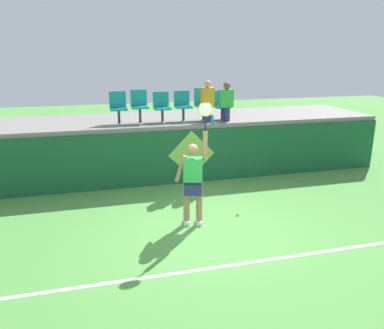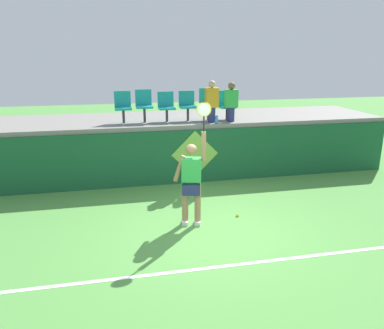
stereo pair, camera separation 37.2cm
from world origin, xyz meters
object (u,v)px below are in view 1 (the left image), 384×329
Objects in this scene: stadium_chair_0 at (118,106)px; stadium_chair_1 at (139,104)px; water_bottle at (212,119)px; stadium_chair_3 at (183,104)px; stadium_chair_4 at (203,102)px; stadium_chair_5 at (221,104)px; spectator_0 at (227,101)px; spectator_1 at (207,101)px; tennis_player at (193,180)px; stadium_chair_2 at (162,105)px; tennis_ball at (238,214)px.

stadium_chair_1 reaches higher than stadium_chair_0.
water_bottle is 0.27× the size of stadium_chair_3.
stadium_chair_4 reaches higher than water_bottle.
spectator_0 is (0.00, -0.44, 0.13)m from stadium_chair_5.
spectator_1 is (1.78, -0.44, 0.09)m from stadium_chair_1.
water_bottle is at bearing 64.91° from tennis_player.
stadium_chair_1 is 1.09× the size of stadium_chair_2.
stadium_chair_1 is (-1.86, 0.65, 0.38)m from water_bottle.
stadium_chair_3 is at bearing 135.65° from water_bottle.
stadium_chair_0 is 0.96× the size of stadium_chair_4.
spectator_0 is at bearing 59.19° from tennis_player.
spectator_1 is at bearing -10.62° from stadium_chair_0.
stadium_chair_2 is 1.01× the size of stadium_chair_5.
stadium_chair_0 is at bearing 169.38° from spectator_1.
tennis_ball is 0.06× the size of spectator_0.
spectator_1 is at bearing 67.86° from tennis_player.
stadium_chair_2 reaches higher than tennis_ball.
stadium_chair_2 is 1.78m from spectator_0.
spectator_1 reaches higher than stadium_chair_3.
tennis_player is at bearing -79.56° from stadium_chair_1.
stadium_chair_3 is at bearing 79.96° from tennis_player.
stadium_chair_0 is (-2.22, 3.18, 2.01)m from tennis_ball.
tennis_player is 2.25× the size of spectator_1.
stadium_chair_3 is at bearing -0.09° from stadium_chair_0.
spectator_1 reaches higher than tennis_ball.
stadium_chair_5 is (2.33, 0.00, -0.06)m from stadium_chair_1.
stadium_chair_2 is at bearing -179.97° from stadium_chair_5.
water_bottle is 0.25× the size of stadium_chair_4.
water_bottle is 2.01m from stadium_chair_1.
stadium_chair_4 is (2.34, 0.00, 0.01)m from stadium_chair_0.
stadium_chair_4 is at bearing 0.06° from stadium_chair_0.
stadium_chair_4 is 0.45m from spectator_1.
stadium_chair_2 is 1.72m from stadium_chair_5.
tennis_player is at bearing -89.96° from stadium_chair_2.
stadium_chair_5 is (1.72, 0.00, -0.01)m from stadium_chair_2.
tennis_ball is 4.12m from stadium_chair_1.
spectator_1 is (-0.55, -0.44, 0.15)m from stadium_chair_5.
tennis_player is 11.62× the size of water_bottle.
tennis_ball is 3.89m from stadium_chair_2.
stadium_chair_3 is at bearing 158.99° from spectator_0.
stadium_chair_0 is 2.39m from spectator_1.
tennis_player reaches higher than stadium_chair_0.
water_bottle is 0.27× the size of stadium_chair_2.
stadium_chair_3 is (1.76, -0.00, -0.01)m from stadium_chair_0.
spectator_1 is at bearing -179.72° from spectator_0.
spectator_1 reaches higher than stadium_chair_5.
stadium_chair_0 is 0.56m from stadium_chair_1.
stadium_chair_1 reaches higher than stadium_chair_5.
water_bottle is 0.19× the size of spectator_1.
spectator_1 is (2.34, -0.44, 0.11)m from stadium_chair_0.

